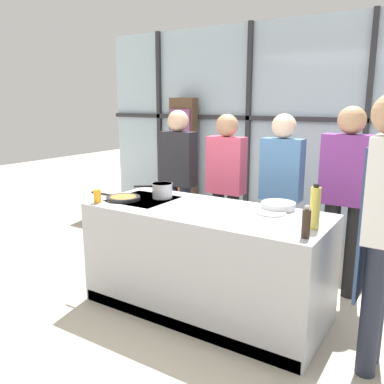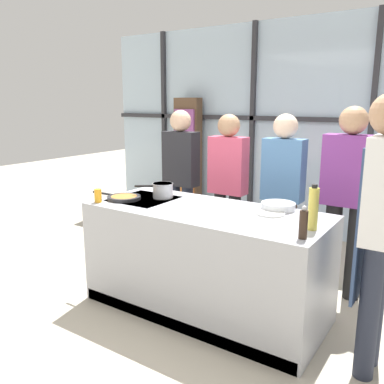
{
  "view_description": "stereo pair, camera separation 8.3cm",
  "coord_description": "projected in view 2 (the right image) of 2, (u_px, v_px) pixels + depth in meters",
  "views": [
    {
      "loc": [
        1.64,
        -2.78,
        1.76
      ],
      "look_at": [
        -0.2,
        0.1,
        1.0
      ],
      "focal_mm": 38.0,
      "sensor_mm": 36.0,
      "label": 1
    },
    {
      "loc": [
        1.71,
        -2.74,
        1.76
      ],
      "look_at": [
        -0.2,
        0.1,
        1.0
      ],
      "focal_mm": 38.0,
      "sensor_mm": 36.0,
      "label": 2
    }
  ],
  "objects": [
    {
      "name": "pepper_grinder",
      "position": [
        303.0,
        224.0,
        2.59
      ],
      "size": [
        0.06,
        0.06,
        0.22
      ],
      "color": "#332319",
      "rests_on": "demo_island"
    },
    {
      "name": "ground_plane",
      "position": [
        205.0,
        309.0,
        3.53
      ],
      "size": [
        18.0,
        18.0,
        0.0
      ],
      "primitive_type": "plane",
      "color": "#BCB29E"
    },
    {
      "name": "frying_pan",
      "position": [
        123.0,
        197.0,
        3.66
      ],
      "size": [
        0.54,
        0.3,
        0.03
      ],
      "color": "#232326",
      "rests_on": "demo_island"
    },
    {
      "name": "spectator_center_left",
      "position": [
        228.0,
        181.0,
        4.23
      ],
      "size": [
        0.39,
        0.23,
        1.64
      ],
      "rotation": [
        0.0,
        0.0,
        3.14
      ],
      "color": "black",
      "rests_on": "ground_plane"
    },
    {
      "name": "white_plate",
      "position": [
        271.0,
        213.0,
        3.17
      ],
      "size": [
        0.23,
        0.23,
        0.01
      ],
      "primitive_type": "cylinder",
      "color": "white",
      "rests_on": "demo_island"
    },
    {
      "name": "oil_bottle",
      "position": [
        313.0,
        208.0,
        2.77
      ],
      "size": [
        0.07,
        0.07,
        0.32
      ],
      "color": "#E0CC4C",
      "rests_on": "demo_island"
    },
    {
      "name": "spectator_far_right",
      "position": [
        348.0,
        192.0,
        3.57
      ],
      "size": [
        0.45,
        0.24,
        1.72
      ],
      "rotation": [
        0.0,
        0.0,
        3.14
      ],
      "color": "black",
      "rests_on": "ground_plane"
    },
    {
      "name": "bookshelf",
      "position": [
        188.0,
        159.0,
        6.15
      ],
      "size": [
        0.41,
        0.19,
        1.82
      ],
      "color": "brown",
      "rests_on": "ground_plane"
    },
    {
      "name": "chef",
      "position": [
        380.0,
        217.0,
        2.51
      ],
      "size": [
        0.25,
        0.4,
        1.81
      ],
      "rotation": [
        0.0,
        0.0,
        1.57
      ],
      "color": "#232838",
      "rests_on": "ground_plane"
    },
    {
      "name": "demo_island",
      "position": [
        205.0,
        260.0,
        3.43
      ],
      "size": [
        2.0,
        0.86,
        0.9
      ],
      "color": "#A8AAB2",
      "rests_on": "ground_plane"
    },
    {
      "name": "spectator_center_right",
      "position": [
        283.0,
        187.0,
        3.9
      ],
      "size": [
        0.39,
        0.23,
        1.65
      ],
      "rotation": [
        0.0,
        0.0,
        3.14
      ],
      "color": "#47382D",
      "rests_on": "ground_plane"
    },
    {
      "name": "mixing_bowl",
      "position": [
        278.0,
        206.0,
        3.31
      ],
      "size": [
        0.28,
        0.28,
        0.06
      ],
      "color": "silver",
      "rests_on": "demo_island"
    },
    {
      "name": "juice_glass_near",
      "position": [
        98.0,
        196.0,
        3.55
      ],
      "size": [
        0.06,
        0.06,
        0.12
      ],
      "primitive_type": "cylinder",
      "color": "orange",
      "rests_on": "demo_island"
    },
    {
      "name": "saucepan",
      "position": [
        163.0,
        190.0,
        3.71
      ],
      "size": [
        0.31,
        0.25,
        0.14
      ],
      "color": "silver",
      "rests_on": "demo_island"
    },
    {
      "name": "spectator_far_left",
      "position": [
        181.0,
        174.0,
        4.56
      ],
      "size": [
        0.4,
        0.23,
        1.67
      ],
      "rotation": [
        0.0,
        0.0,
        3.14
      ],
      "color": "#232838",
      "rests_on": "ground_plane"
    },
    {
      "name": "back_window_wall",
      "position": [
        308.0,
        130.0,
        5.24
      ],
      "size": [
        6.4,
        0.1,
        2.8
      ],
      "color": "silver",
      "rests_on": "ground_plane"
    }
  ]
}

